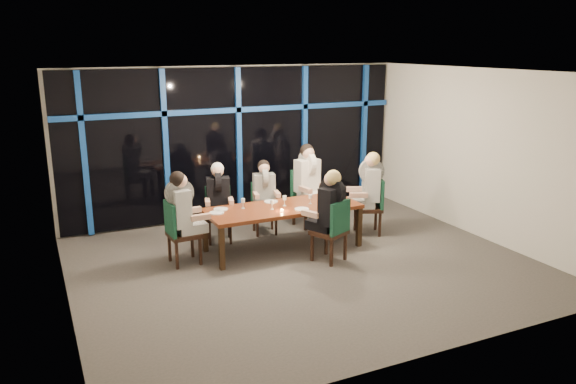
# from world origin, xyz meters

# --- Properties ---
(room) EXTENTS (7.04, 7.00, 3.02)m
(room) POSITION_xyz_m (0.00, 0.00, 2.02)
(room) COLOR #544F4A
(room) RESTS_ON ground
(window_wall) EXTENTS (6.86, 0.43, 2.94)m
(window_wall) POSITION_xyz_m (0.01, 2.93, 1.55)
(window_wall) COLOR black
(window_wall) RESTS_ON ground
(dining_table) EXTENTS (2.60, 1.00, 0.75)m
(dining_table) POSITION_xyz_m (0.00, 0.80, 0.68)
(dining_table) COLOR brown
(dining_table) RESTS_ON ground
(chair_far_left) EXTENTS (0.55, 0.55, 0.97)m
(chair_far_left) POSITION_xyz_m (-0.84, 1.69, 0.54)
(chair_far_left) COLOR black
(chair_far_left) RESTS_ON ground
(chair_far_mid) EXTENTS (0.51, 0.51, 0.93)m
(chair_far_mid) POSITION_xyz_m (0.05, 1.77, 0.52)
(chair_far_mid) COLOR black
(chair_far_mid) RESTS_ON ground
(chair_far_right) EXTENTS (0.56, 0.56, 1.08)m
(chair_far_right) POSITION_xyz_m (0.95, 1.84, 0.60)
(chair_far_right) COLOR black
(chair_far_right) RESTS_ON ground
(chair_end_left) EXTENTS (0.50, 0.50, 1.03)m
(chair_end_left) POSITION_xyz_m (-1.78, 0.86, 0.57)
(chair_end_left) COLOR black
(chair_end_left) RESTS_ON ground
(chair_end_right) EXTENTS (0.63, 0.63, 1.04)m
(chair_end_right) POSITION_xyz_m (1.83, 0.84, 0.58)
(chair_end_right) COLOR black
(chair_end_right) RESTS_ON ground
(chair_near_mid) EXTENTS (0.63, 0.63, 1.03)m
(chair_near_mid) POSITION_xyz_m (0.48, -0.09, 0.57)
(chair_near_mid) COLOR black
(chair_near_mid) RESTS_ON ground
(diner_far_left) EXTENTS (0.55, 0.65, 0.94)m
(diner_far_left) POSITION_xyz_m (-0.87, 1.61, 0.92)
(diner_far_left) COLOR black
(diner_far_left) RESTS_ON ground
(diner_far_mid) EXTENTS (0.51, 0.62, 0.91)m
(diner_far_mid) POSITION_xyz_m (0.04, 1.70, 0.89)
(diner_far_mid) COLOR black
(diner_far_mid) RESTS_ON ground
(diner_far_right) EXTENTS (0.57, 0.71, 1.05)m
(diner_far_right) POSITION_xyz_m (0.96, 1.75, 1.03)
(diner_far_right) COLOR white
(diner_far_right) RESTS_ON ground
(diner_end_left) EXTENTS (0.65, 0.53, 1.00)m
(diner_end_left) POSITION_xyz_m (-1.69, 0.87, 0.98)
(diner_end_left) COLOR black
(diner_end_left) RESTS_ON ground
(diner_end_right) EXTENTS (0.71, 0.65, 1.01)m
(diner_end_right) POSITION_xyz_m (1.75, 0.87, 0.99)
(diner_end_right) COLOR black
(diner_end_right) RESTS_ON ground
(diner_near_mid) EXTENTS (0.65, 0.71, 1.00)m
(diner_near_mid) POSITION_xyz_m (0.44, -0.01, 0.98)
(diner_near_mid) COLOR black
(diner_near_mid) RESTS_ON ground
(plate_far_left) EXTENTS (0.24, 0.24, 0.01)m
(plate_far_left) POSITION_xyz_m (-1.01, 1.07, 0.76)
(plate_far_left) COLOR white
(plate_far_left) RESTS_ON dining_table
(plate_far_mid) EXTENTS (0.24, 0.24, 0.01)m
(plate_far_mid) POSITION_xyz_m (-0.07, 1.14, 0.76)
(plate_far_mid) COLOR white
(plate_far_mid) RESTS_ON dining_table
(plate_far_right) EXTENTS (0.24, 0.24, 0.01)m
(plate_far_right) POSITION_xyz_m (1.04, 1.19, 0.76)
(plate_far_right) COLOR white
(plate_far_right) RESTS_ON dining_table
(plate_end_left) EXTENTS (0.24, 0.24, 0.01)m
(plate_end_left) POSITION_xyz_m (-1.13, 0.90, 0.76)
(plate_end_left) COLOR white
(plate_end_left) RESTS_ON dining_table
(plate_end_right) EXTENTS (0.24, 0.24, 0.01)m
(plate_end_right) POSITION_xyz_m (1.22, 1.08, 0.76)
(plate_end_right) COLOR white
(plate_end_right) RESTS_ON dining_table
(plate_near_mid) EXTENTS (0.24, 0.24, 0.01)m
(plate_near_mid) POSITION_xyz_m (0.21, 0.50, 0.76)
(plate_near_mid) COLOR white
(plate_near_mid) RESTS_ON dining_table
(wine_bottle) EXTENTS (0.07, 0.07, 0.31)m
(wine_bottle) POSITION_xyz_m (0.97, 0.73, 0.87)
(wine_bottle) COLOR black
(wine_bottle) RESTS_ON dining_table
(water_pitcher) EXTENTS (0.14, 0.12, 0.22)m
(water_pitcher) POSITION_xyz_m (0.81, 0.70, 0.86)
(water_pitcher) COLOR white
(water_pitcher) RESTS_ON dining_table
(tea_light) EXTENTS (0.05, 0.05, 0.03)m
(tea_light) POSITION_xyz_m (-0.13, 0.56, 0.77)
(tea_light) COLOR #FAA74B
(tea_light) RESTS_ON dining_table
(wine_glass_a) EXTENTS (0.06, 0.06, 0.16)m
(wine_glass_a) POSITION_xyz_m (-0.23, 0.72, 0.87)
(wine_glass_a) COLOR silver
(wine_glass_a) RESTS_ON dining_table
(wine_glass_b) EXTENTS (0.07, 0.07, 0.17)m
(wine_glass_b) POSITION_xyz_m (0.04, 0.83, 0.88)
(wine_glass_b) COLOR silver
(wine_glass_b) RESTS_ON dining_table
(wine_glass_c) EXTENTS (0.06, 0.06, 0.16)m
(wine_glass_c) POSITION_xyz_m (0.50, 0.76, 0.86)
(wine_glass_c) COLOR silver
(wine_glass_c) RESTS_ON dining_table
(wine_glass_d) EXTENTS (0.07, 0.07, 0.17)m
(wine_glass_d) POSITION_xyz_m (-0.64, 0.98, 0.87)
(wine_glass_d) COLOR silver
(wine_glass_d) RESTS_ON dining_table
(wine_glass_e) EXTENTS (0.07, 0.07, 0.18)m
(wine_glass_e) POSITION_xyz_m (0.80, 0.98, 0.88)
(wine_glass_e) COLOR silver
(wine_glass_e) RESTS_ON dining_table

